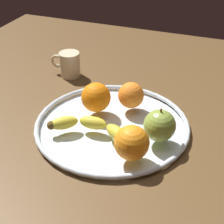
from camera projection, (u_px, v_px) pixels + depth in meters
The scene contains 8 objects.
ground_plane at pixel (112, 134), 87.94cm from camera, with size 141.87×141.87×4.00cm, color brown.
fruit_bowl at pixel (112, 125), 86.33cm from camera, with size 38.88×38.88×1.80cm.
banana at pixel (89, 126), 81.71cm from camera, with size 20.97×7.77×3.13cm.
apple at pixel (160, 126), 78.13cm from camera, with size 7.51×7.51×8.31cm.
orange_center at pixel (132, 143), 72.82cm from camera, with size 7.69×7.69×7.69cm, color orange.
orange_back_right at pixel (96, 97), 88.36cm from camera, with size 7.69×7.69×7.69cm, color orange.
orange_front_left at pixel (131, 95), 90.03cm from camera, with size 6.88×6.88×6.88cm, color orange.
ambient_mug at pixel (69, 64), 108.50cm from camera, with size 9.91×6.48×7.87cm.
Camera 1 is at (-24.92, 65.50, 51.43)cm, focal length 54.95 mm.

